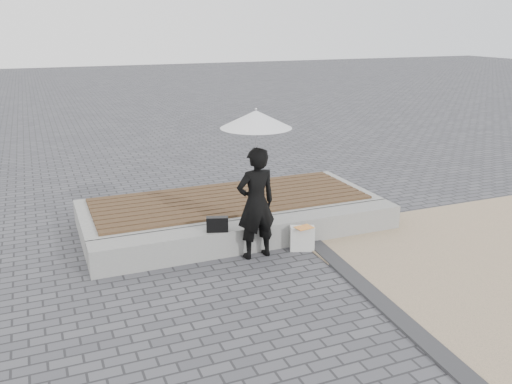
% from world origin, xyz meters
% --- Properties ---
extents(ground, '(80.00, 80.00, 0.00)m').
position_xyz_m(ground, '(0.00, 0.00, 0.00)').
color(ground, '#4E4E53').
rests_on(ground, ground).
extents(edging_band, '(0.61, 5.20, 0.04)m').
position_xyz_m(edging_band, '(0.75, -0.50, 0.02)').
color(edging_band, '#323234').
rests_on(edging_band, ground).
extents(seating_ledge, '(5.00, 0.45, 0.40)m').
position_xyz_m(seating_ledge, '(0.00, 1.60, 0.20)').
color(seating_ledge, '#959691').
rests_on(seating_ledge, ground).
extents(timber_platform, '(5.00, 2.00, 0.40)m').
position_xyz_m(timber_platform, '(0.00, 2.80, 0.20)').
color(timber_platform, '#AAABA5').
rests_on(timber_platform, ground).
extents(timber_decking, '(4.60, 1.80, 0.04)m').
position_xyz_m(timber_decking, '(0.00, 2.80, 0.42)').
color(timber_decking, brown).
rests_on(timber_decking, timber_platform).
extents(woman, '(0.64, 0.45, 1.66)m').
position_xyz_m(woman, '(-0.15, 1.26, 0.83)').
color(woman, black).
rests_on(woman, ground).
extents(parasol, '(1.00, 1.00, 1.27)m').
position_xyz_m(parasol, '(-0.15, 1.26, 2.05)').
color(parasol, silver).
rests_on(parasol, ground).
extents(handbag, '(0.34, 0.20, 0.22)m').
position_xyz_m(handbag, '(-0.67, 1.46, 0.51)').
color(handbag, black).
rests_on(handbag, seating_ledge).
extents(canvas_tote, '(0.39, 0.27, 0.38)m').
position_xyz_m(canvas_tote, '(0.59, 1.21, 0.19)').
color(canvas_tote, silver).
rests_on(canvas_tote, ground).
extents(magazine, '(0.28, 0.23, 0.01)m').
position_xyz_m(magazine, '(0.59, 1.16, 0.39)').
color(magazine, '#EE4132').
rests_on(magazine, canvas_tote).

